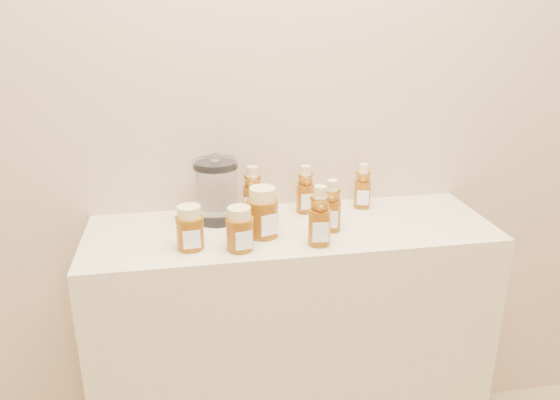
{
  "coord_description": "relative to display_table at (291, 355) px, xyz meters",
  "views": [
    {
      "loc": [
        -0.3,
        0.1,
        1.54
      ],
      "look_at": [
        -0.04,
        1.52,
        1.0
      ],
      "focal_mm": 35.0,
      "sensor_mm": 36.0,
      "label": 1
    }
  ],
  "objects": [
    {
      "name": "wall_back",
      "position": [
        0.0,
        0.2,
        0.9
      ],
      "size": [
        3.5,
        0.02,
        2.7
      ],
      "primitive_type": "cube",
      "color": "tan",
      "rests_on": "ground"
    },
    {
      "name": "display_table",
      "position": [
        0.0,
        0.0,
        0.0
      ],
      "size": [
        1.2,
        0.4,
        0.9
      ],
      "primitive_type": "cube",
      "color": "#C6B890",
      "rests_on": "ground"
    },
    {
      "name": "bear_bottle_back_left",
      "position": [
        -0.1,
        0.1,
        0.54
      ],
      "size": [
        0.08,
        0.08,
        0.18
      ],
      "primitive_type": null,
      "rotation": [
        0.0,
        0.0,
        -0.3
      ],
      "color": "#6B3708",
      "rests_on": "display_table"
    },
    {
      "name": "bear_bottle_back_mid",
      "position": [
        0.07,
        0.12,
        0.54
      ],
      "size": [
        0.06,
        0.06,
        0.17
      ],
      "primitive_type": null,
      "rotation": [
        0.0,
        0.0,
        0.02
      ],
      "color": "#6B3708",
      "rests_on": "display_table"
    },
    {
      "name": "bear_bottle_back_right",
      "position": [
        0.26,
        0.12,
        0.53
      ],
      "size": [
        0.07,
        0.07,
        0.16
      ],
      "primitive_type": null,
      "rotation": [
        0.0,
        0.0,
        -0.25
      ],
      "color": "#6B3708",
      "rests_on": "display_table"
    },
    {
      "name": "bear_bottle_front_left",
      "position": [
        0.05,
        -0.13,
        0.55
      ],
      "size": [
        0.07,
        0.07,
        0.19
      ],
      "primitive_type": null,
      "rotation": [
        0.0,
        0.0,
        -0.13
      ],
      "color": "#6B3708",
      "rests_on": "display_table"
    },
    {
      "name": "bear_bottle_front_right",
      "position": [
        0.11,
        -0.04,
        0.54
      ],
      "size": [
        0.07,
        0.07,
        0.17
      ],
      "primitive_type": null,
      "rotation": [
        0.0,
        0.0,
        -0.3
      ],
      "color": "#6B3708",
      "rests_on": "display_table"
    },
    {
      "name": "honey_jar_left",
      "position": [
        -0.3,
        -0.09,
        0.51
      ],
      "size": [
        0.08,
        0.08,
        0.12
      ],
      "primitive_type": null,
      "rotation": [
        0.0,
        0.0,
        0.08
      ],
      "color": "#6B3708",
      "rests_on": "display_table"
    },
    {
      "name": "honey_jar_back",
      "position": [
        -0.09,
        -0.04,
        0.52
      ],
      "size": [
        0.12,
        0.12,
        0.14
      ],
      "primitive_type": null,
      "rotation": [
        0.0,
        0.0,
        0.34
      ],
      "color": "#6B3708",
      "rests_on": "display_table"
    },
    {
      "name": "honey_jar_front",
      "position": [
        -0.17,
        -0.12,
        0.51
      ],
      "size": [
        0.09,
        0.09,
        0.12
      ],
      "primitive_type": null,
      "rotation": [
        0.0,
        0.0,
        0.18
      ],
      "color": "#6B3708",
      "rests_on": "display_table"
    },
    {
      "name": "glass_canister",
      "position": [
        -0.21,
        0.09,
        0.55
      ],
      "size": [
        0.18,
        0.18,
        0.21
      ],
      "primitive_type": null,
      "rotation": [
        0.0,
        0.0,
        -0.44
      ],
      "color": "white",
      "rests_on": "display_table"
    }
  ]
}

